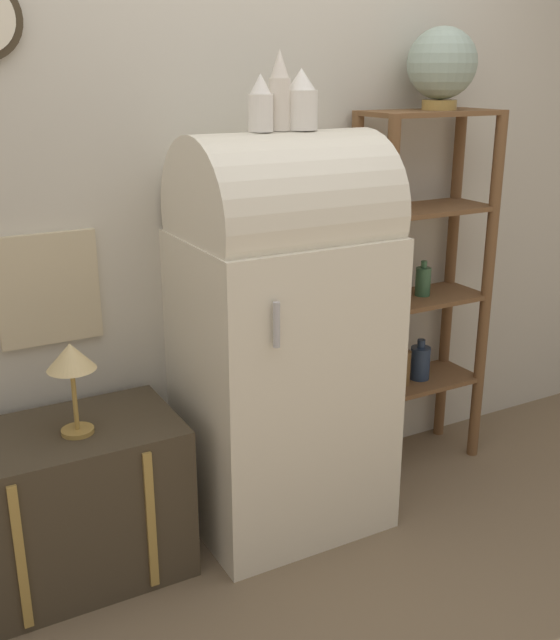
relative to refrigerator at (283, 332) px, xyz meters
The scene contains 10 objects.
ground_plane 0.83m from the refrigerator, 89.99° to the right, with size 12.00×12.00×0.00m, color #7A664C.
wall_back 0.64m from the refrigerator, 90.91° to the left, with size 7.00×0.09×2.70m.
refrigerator is the anchor object (origin of this frame).
suitcase_trunk 0.98m from the refrigerator, behind, with size 0.78×0.47×0.58m.
shelf_unit 0.78m from the refrigerator, ahead, with size 0.60×0.30×1.59m.
globe 1.27m from the refrigerator, ahead, with size 0.28×0.28×0.32m.
vase_left 0.84m from the refrigerator, behind, with size 0.09×0.09×0.19m.
vase_center 0.87m from the refrigerator, 141.12° to the left, with size 0.08×0.08×0.27m.
vase_right 0.85m from the refrigerator, ahead, with size 0.12×0.12×0.21m.
desk_lamp 0.80m from the refrigerator, behind, with size 0.16×0.16×0.32m.
Camera 1 is at (-1.30, -2.09, 1.74)m, focal length 42.00 mm.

